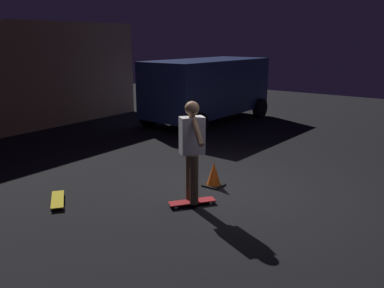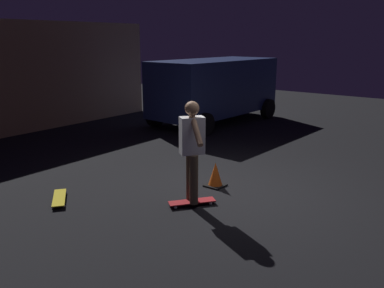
# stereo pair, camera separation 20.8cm
# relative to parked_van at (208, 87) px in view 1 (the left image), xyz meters

# --- Properties ---
(ground_plane) EXTENTS (28.00, 28.00, 0.00)m
(ground_plane) POSITION_rel_parked_van_xyz_m (-4.98, -3.94, -1.16)
(ground_plane) COLOR black
(parked_van) EXTENTS (4.69, 2.39, 2.03)m
(parked_van) POSITION_rel_parked_van_xyz_m (0.00, 0.00, 0.00)
(parked_van) COLOR navy
(parked_van) RESTS_ON ground_plane
(skateboard_ridden) EXTENTS (0.75, 0.62, 0.07)m
(skateboard_ridden) POSITION_rel_parked_van_xyz_m (-5.90, -3.64, -1.11)
(skateboard_ridden) COLOR #AD1E23
(skateboard_ridden) RESTS_ON ground_plane
(skateboard_spare) EXTENTS (0.63, 0.74, 0.07)m
(skateboard_spare) POSITION_rel_parked_van_xyz_m (-7.16, -1.75, -1.11)
(skateboard_spare) COLOR gold
(skateboard_spare) RESTS_ON ground_plane
(skater) EXTENTS (0.65, 0.84, 1.67)m
(skater) POSITION_rel_parked_van_xyz_m (-5.90, -3.64, -0.12)
(skater) COLOR brown
(skater) RESTS_ON skateboard_ridden
(traffic_cone) EXTENTS (0.34, 0.34, 0.46)m
(traffic_cone) POSITION_rel_parked_van_xyz_m (-4.94, -3.45, -0.95)
(traffic_cone) COLOR black
(traffic_cone) RESTS_ON ground_plane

